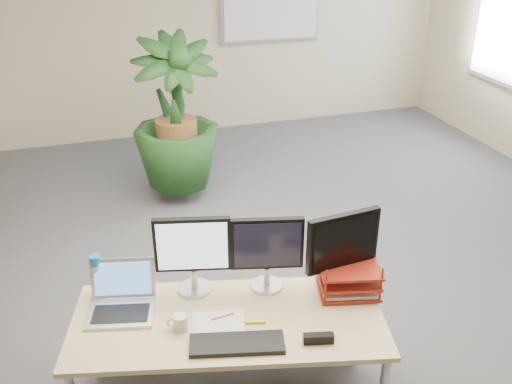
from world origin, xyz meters
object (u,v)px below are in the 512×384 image
object	(u,v)px
floor_plant	(176,127)
laptop	(122,299)
desk	(228,327)
monitor_right	(267,249)
monitor_left	(193,250)

from	to	relation	value
floor_plant	laptop	world-z (taller)	floor_plant
desk	monitor_right	xyz separation A→B (m)	(0.27, 0.12, 0.40)
floor_plant	monitor_right	distance (m)	2.55
monitor_left	monitor_right	world-z (taller)	monitor_left
monitor_left	floor_plant	bearing A→B (deg)	82.02
floor_plant	monitor_left	distance (m)	2.48
floor_plant	monitor_left	size ratio (longest dim) A/B	3.15
desk	floor_plant	distance (m)	2.68
monitor_right	laptop	size ratio (longest dim) A/B	1.10
monitor_left	laptop	bearing A→B (deg)	-174.19
laptop	desk	bearing A→B (deg)	-17.44
desk	floor_plant	xyz separation A→B (m)	(0.20, 2.66, 0.24)
monitor_right	floor_plant	bearing A→B (deg)	91.39
desk	monitor_left	size ratio (longest dim) A/B	3.80
desk	floor_plant	bearing A→B (deg)	85.61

